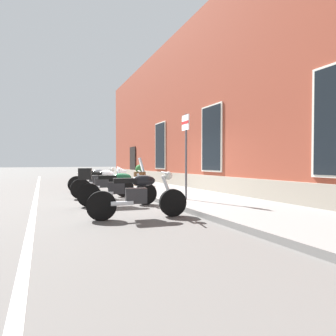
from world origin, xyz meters
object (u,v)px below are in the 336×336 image
parking_sign (186,144)px  barrel_planter (140,176)px  motorcycle_grey_naked (97,180)px  motorcycle_white_sport (105,181)px  motorcycle_black_naked (140,195)px  motorcycle_green_touring (114,186)px

parking_sign → barrel_planter: (-4.73, 0.38, -1.16)m
motorcycle_grey_naked → motorcycle_white_sport: 1.75m
motorcycle_white_sport → motorcycle_black_naked: size_ratio=0.99×
motorcycle_grey_naked → motorcycle_black_naked: (5.17, -0.11, -0.00)m
parking_sign → motorcycle_white_sport: bearing=-141.9°
motorcycle_white_sport → parking_sign: size_ratio=0.84×
parking_sign → barrel_planter: size_ratio=2.52×
motorcycle_green_touring → motorcycle_black_naked: (1.75, 0.09, -0.07)m
motorcycle_green_touring → barrel_planter: bearing=150.7°
motorcycle_white_sport → barrel_planter: bearing=138.8°
motorcycle_black_naked → barrel_planter: 6.29m
motorcycle_grey_naked → barrel_planter: 2.23m
motorcycle_grey_naked → motorcycle_white_sport: motorcycle_white_sport is taller
motorcycle_black_naked → motorcycle_green_touring: bearing=-176.9°
motorcycle_grey_naked → barrel_planter: bearing=108.7°
motorcycle_grey_naked → motorcycle_white_sport: bearing=-1.5°
motorcycle_green_touring → parking_sign: bearing=73.0°
motorcycle_black_naked → motorcycle_grey_naked: bearing=178.7°
motorcycle_green_touring → parking_sign: (0.60, 1.94, 1.16)m
motorcycle_grey_naked → motorcycle_black_naked: bearing=-1.3°
motorcycle_green_touring → motorcycle_black_naked: bearing=3.1°
motorcycle_grey_naked → barrel_planter: barrel_planter is taller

